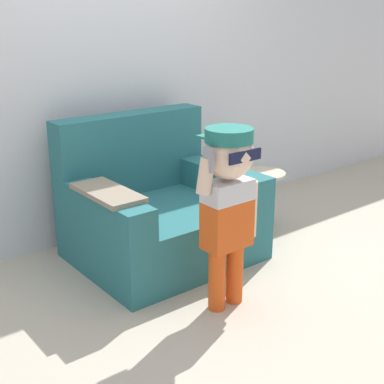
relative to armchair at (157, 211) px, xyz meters
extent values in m
plane|color=#BCB29E|center=(-0.14, -0.24, -0.32)|extent=(10.00, 10.00, 0.00)
cube|color=silver|center=(-0.14, 0.58, 0.98)|extent=(10.00, 0.05, 2.60)
cube|color=#286B70|center=(0.00, -0.07, -0.13)|extent=(1.14, 0.97, 0.38)
cube|color=#286B70|center=(0.00, 0.32, 0.35)|extent=(1.14, 0.19, 0.57)
cube|color=#286B70|center=(-0.47, -0.16, 0.16)|extent=(0.20, 0.78, 0.20)
cube|color=#286B70|center=(0.48, -0.16, 0.16)|extent=(0.20, 0.78, 0.20)
cube|color=gray|center=(-0.47, -0.16, 0.28)|extent=(0.24, 0.53, 0.03)
cylinder|color=#E05119|center=(-0.16, -0.81, -0.13)|extent=(0.10, 0.10, 0.37)
cylinder|color=#E05119|center=(-0.02, -0.81, -0.13)|extent=(0.10, 0.10, 0.37)
cube|color=#E05119|center=(-0.09, -0.81, 0.19)|extent=(0.27, 0.16, 0.27)
cube|color=silver|center=(-0.09, -0.81, 0.38)|extent=(0.27, 0.16, 0.12)
sphere|color=beige|center=(-0.09, -0.81, 0.59)|extent=(0.27, 0.27, 0.27)
cylinder|color=#1E7066|center=(-0.09, -0.81, 0.69)|extent=(0.26, 0.26, 0.07)
cube|color=#1E7066|center=(-0.09, -0.69, 0.66)|extent=(0.16, 0.12, 0.01)
cube|color=#0F1433|center=(-0.09, -0.94, 0.60)|extent=(0.22, 0.01, 0.06)
cylinder|color=beige|center=(0.08, -0.81, 0.24)|extent=(0.08, 0.08, 0.33)
cylinder|color=beige|center=(-0.25, -0.81, 0.49)|extent=(0.11, 0.08, 0.20)
cube|color=gray|center=(-0.25, -0.83, 0.59)|extent=(0.02, 0.07, 0.13)
cylinder|color=beige|center=(0.84, -0.17, -0.31)|extent=(0.22, 0.22, 0.02)
cylinder|color=beige|center=(0.84, -0.17, -0.09)|extent=(0.06, 0.06, 0.46)
cylinder|color=beige|center=(0.84, -0.17, 0.15)|extent=(0.34, 0.34, 0.02)
camera|label=1|loc=(-1.95, -2.84, 1.30)|focal=50.00mm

